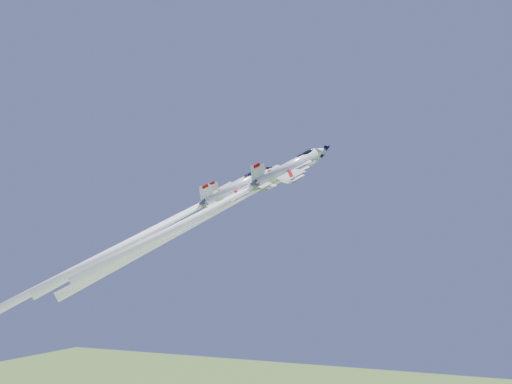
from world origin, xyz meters
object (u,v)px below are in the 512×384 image
at_px(jet_left, 145,233).
at_px(jet_right, 219,204).
at_px(jet_slot, 171,222).
at_px(jet_lead, 210,215).

bearing_deg(jet_left, jet_right, 24.77).
relative_size(jet_right, jet_slot, 1.07).
bearing_deg(jet_lead, jet_right, -7.69).
distance_m(jet_lead, jet_left, 13.56).
relative_size(jet_left, jet_right, 1.23).
distance_m(jet_left, jet_right, 18.01).
bearing_deg(jet_slot, jet_lead, 86.14).
relative_size(jet_lead, jet_right, 1.09).
xyz_separation_m(jet_left, jet_slot, (8.69, -5.27, 1.33)).
height_order(jet_lead, jet_left, jet_lead).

